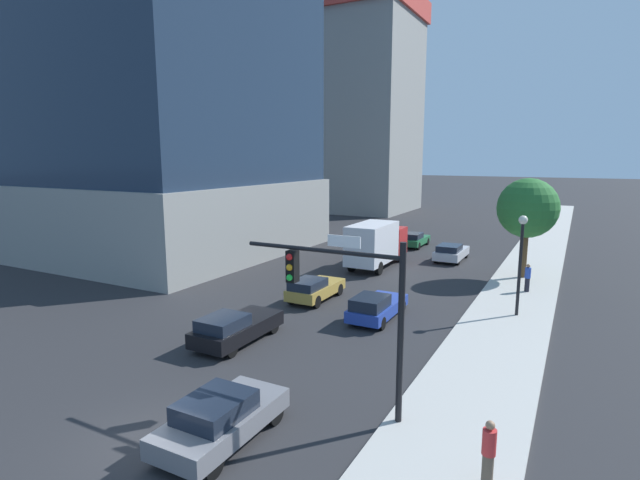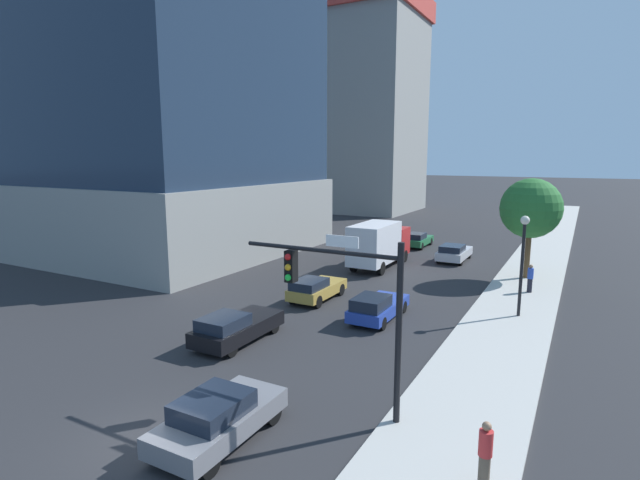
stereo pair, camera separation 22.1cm
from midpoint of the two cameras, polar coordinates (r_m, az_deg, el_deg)
The scene contains 15 objects.
ground_plane at distance 16.06m, azimuth -19.70°, elevation -21.31°, with size 400.00×400.00×0.00m, color #28282B.
sidewalk at distance 30.25m, azimuth 21.77°, elevation -6.42°, with size 4.09×120.00×0.15m, color #B2AFA8.
construction_building at distance 74.99m, azimuth 5.33°, elevation 16.32°, with size 13.97×16.10×39.45m.
traffic_light_pole at distance 15.20m, azimuth 2.68°, elevation -6.00°, with size 5.49×0.48×5.60m.
street_lamp at distance 26.26m, azimuth 22.20°, elevation -1.03°, with size 0.44×0.44×5.11m.
street_tree at distance 34.68m, azimuth 22.92°, elevation 3.43°, with size 3.90×3.90×6.60m.
car_gold at distance 27.92m, azimuth -0.92°, elevation -5.68°, with size 1.80×4.13×1.37m.
car_gray at distance 15.19m, azimuth -11.97°, elevation -19.65°, with size 1.93×4.27×1.46m.
car_silver at distance 39.74m, azimuth 14.88°, elevation -1.38°, with size 1.93×4.39×1.35m.
car_black at distance 22.15m, azimuth -10.18°, elevation -10.02°, with size 1.90×4.60×1.43m.
car_green at distance 45.09m, azimuth 10.82°, elevation 0.05°, with size 1.74×4.16×1.32m.
car_blue at distance 24.87m, azimuth 6.29°, elevation -7.74°, with size 1.77×4.37×1.40m.
box_truck at distance 36.11m, azimuth 6.42°, elevation -0.33°, with size 2.35×7.03×3.36m.
pedestrian_red_shirt at distance 13.54m, azimuth 18.60°, elevation -22.49°, with size 0.34×0.34×1.72m.
pedestrian_blue_shirt at distance 31.61m, azimuth 22.88°, elevation -4.06°, with size 0.34×0.34×1.68m.
Camera 1 is at (10.41, -9.07, 8.15)m, focal length 27.41 mm.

